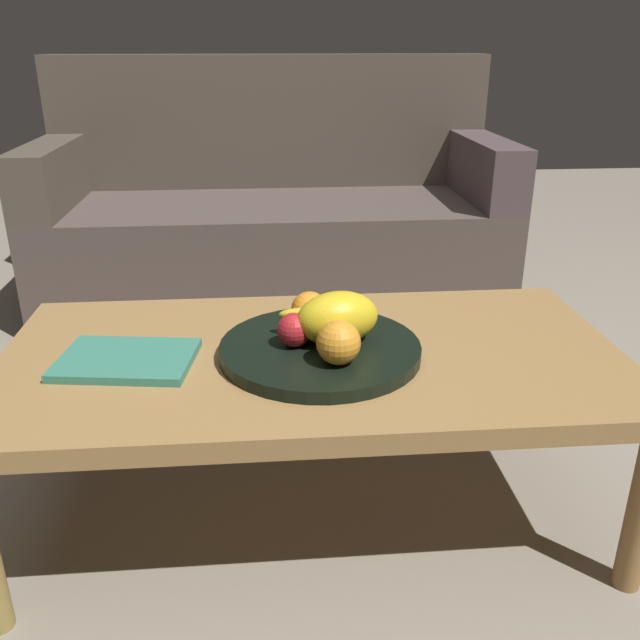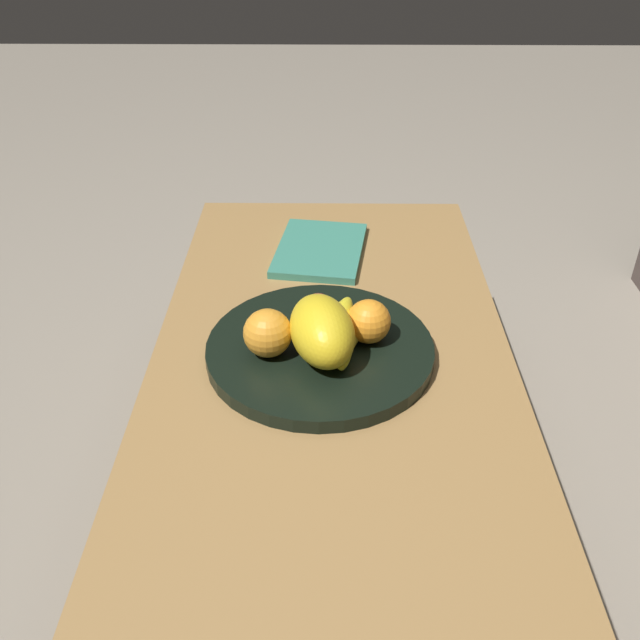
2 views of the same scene
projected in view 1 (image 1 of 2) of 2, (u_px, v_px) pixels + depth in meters
ground_plane at (313, 508)px, 1.48m from camera, size 8.00×8.00×0.00m
coffee_table at (312, 369)px, 1.35m from camera, size 1.22×0.63×0.38m
couch at (274, 221)px, 2.59m from camera, size 1.70×0.70×0.90m
fruit_bowl at (320, 350)px, 1.31m from camera, size 0.39×0.39×0.03m
melon_large_front at (337, 318)px, 1.29m from camera, size 0.18×0.14×0.10m
orange_front at (308, 310)px, 1.37m from camera, size 0.08×0.08×0.08m
orange_left at (338, 343)px, 1.21m from camera, size 0.08×0.08×0.08m
apple_front at (294, 330)px, 1.29m from camera, size 0.07×0.07×0.07m
banana_bunch at (324, 324)px, 1.33m from camera, size 0.17×0.12×0.06m
magazine at (127, 360)px, 1.28m from camera, size 0.27×0.21×0.02m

